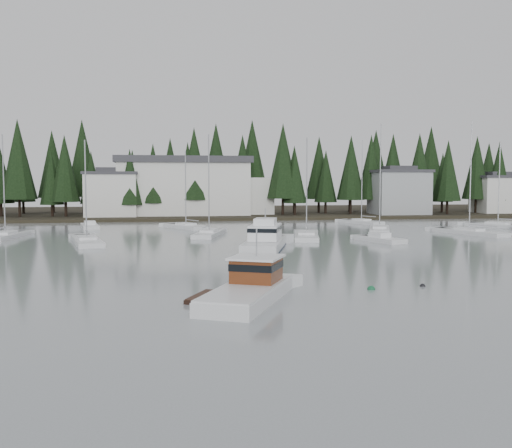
{
  "coord_description": "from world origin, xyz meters",
  "views": [
    {
      "loc": [
        -8.27,
        -26.13,
        6.4
      ],
      "look_at": [
        0.25,
        27.93,
        2.5
      ],
      "focal_mm": 40.0,
      "sensor_mm": 36.0,
      "label": 1
    }
  ],
  "objects_px": {
    "harbor_inn": "(195,187)",
    "sailboat_0": "(306,238)",
    "sailboat_7": "(87,243)",
    "sailboat_12": "(498,227)",
    "sailboat_9": "(361,223)",
    "runabout_1": "(380,240)",
    "sailboat_2": "(186,228)",
    "runabout_3": "(90,227)",
    "house_west": "(111,193)",
    "sailboat_4": "(5,237)",
    "house_east_a": "(399,191)",
    "sailboat_6": "(379,231)",
    "sailboat_10": "(469,234)",
    "house_east_b": "(498,193)",
    "lobster_boat_brown": "(248,291)",
    "sailboat_5": "(209,235)",
    "cabin_cruiser_center": "(265,242)"
  },
  "relations": [
    {
      "from": "harbor_inn",
      "to": "sailboat_0",
      "type": "relative_size",
      "value": 2.4
    },
    {
      "from": "sailboat_7",
      "to": "sailboat_12",
      "type": "relative_size",
      "value": 0.91
    },
    {
      "from": "sailboat_9",
      "to": "runabout_1",
      "type": "height_order",
      "value": "sailboat_9"
    },
    {
      "from": "sailboat_2",
      "to": "runabout_3",
      "type": "bearing_deg",
      "value": 50.07
    },
    {
      "from": "house_west",
      "to": "sailboat_9",
      "type": "distance_m",
      "value": 44.6
    },
    {
      "from": "runabout_1",
      "to": "runabout_3",
      "type": "bearing_deg",
      "value": 35.58
    },
    {
      "from": "sailboat_0",
      "to": "sailboat_12",
      "type": "relative_size",
      "value": 0.96
    },
    {
      "from": "sailboat_2",
      "to": "sailboat_7",
      "type": "distance_m",
      "value": 21.86
    },
    {
      "from": "sailboat_4",
      "to": "house_east_a",
      "type": "bearing_deg",
      "value": -55.26
    },
    {
      "from": "house_east_a",
      "to": "runabout_3",
      "type": "bearing_deg",
      "value": -160.3
    },
    {
      "from": "runabout_1",
      "to": "sailboat_4",
      "type": "bearing_deg",
      "value": 57.08
    },
    {
      "from": "harbor_inn",
      "to": "sailboat_2",
      "type": "bearing_deg",
      "value": -95.51
    },
    {
      "from": "sailboat_9",
      "to": "sailboat_6",
      "type": "bearing_deg",
      "value": 146.9
    },
    {
      "from": "sailboat_12",
      "to": "sailboat_6",
      "type": "bearing_deg",
      "value": 75.45
    },
    {
      "from": "house_west",
      "to": "sailboat_12",
      "type": "bearing_deg",
      "value": -26.54
    },
    {
      "from": "harbor_inn",
      "to": "sailboat_12",
      "type": "height_order",
      "value": "sailboat_12"
    },
    {
      "from": "sailboat_10",
      "to": "runabout_3",
      "type": "bearing_deg",
      "value": 52.94
    },
    {
      "from": "sailboat_2",
      "to": "house_east_b",
      "type": "bearing_deg",
      "value": -97.85
    },
    {
      "from": "house_west",
      "to": "sailboat_7",
      "type": "bearing_deg",
      "value": -88.32
    },
    {
      "from": "lobster_boat_brown",
      "to": "sailboat_5",
      "type": "bearing_deg",
      "value": 24.27
    },
    {
      "from": "cabin_cruiser_center",
      "to": "sailboat_2",
      "type": "bearing_deg",
      "value": 30.23
    },
    {
      "from": "sailboat_0",
      "to": "sailboat_2",
      "type": "distance_m",
      "value": 21.66
    },
    {
      "from": "sailboat_2",
      "to": "sailboat_4",
      "type": "height_order",
      "value": "sailboat_4"
    },
    {
      "from": "sailboat_0",
      "to": "sailboat_9",
      "type": "xyz_separation_m",
      "value": [
        14.57,
        22.24,
        0.03
      ]
    },
    {
      "from": "sailboat_7",
      "to": "house_east_a",
      "type": "bearing_deg",
      "value": -64.91
    },
    {
      "from": "harbor_inn",
      "to": "sailboat_7",
      "type": "distance_m",
      "value": 47.91
    },
    {
      "from": "runabout_1",
      "to": "runabout_3",
      "type": "height_order",
      "value": "same"
    },
    {
      "from": "sailboat_5",
      "to": "runabout_1",
      "type": "height_order",
      "value": "sailboat_5"
    },
    {
      "from": "sailboat_5",
      "to": "sailboat_10",
      "type": "bearing_deg",
      "value": -79.77
    },
    {
      "from": "lobster_boat_brown",
      "to": "sailboat_12",
      "type": "xyz_separation_m",
      "value": [
        43.44,
        45.83,
        -0.43
      ]
    },
    {
      "from": "sailboat_9",
      "to": "sailboat_10",
      "type": "height_order",
      "value": "sailboat_10"
    },
    {
      "from": "sailboat_9",
      "to": "sailboat_4",
      "type": "bearing_deg",
      "value": 85.87
    },
    {
      "from": "harbor_inn",
      "to": "runabout_3",
      "type": "distance_m",
      "value": 29.59
    },
    {
      "from": "cabin_cruiser_center",
      "to": "sailboat_0",
      "type": "height_order",
      "value": "sailboat_0"
    },
    {
      "from": "harbor_inn",
      "to": "lobster_boat_brown",
      "type": "distance_m",
      "value": 78.09
    },
    {
      "from": "sailboat_7",
      "to": "sailboat_2",
      "type": "bearing_deg",
      "value": -43.79
    },
    {
      "from": "sailboat_7",
      "to": "sailboat_12",
      "type": "height_order",
      "value": "sailboat_12"
    },
    {
      "from": "sailboat_0",
      "to": "sailboat_5",
      "type": "relative_size",
      "value": 0.95
    },
    {
      "from": "house_east_a",
      "to": "sailboat_9",
      "type": "bearing_deg",
      "value": -128.24
    },
    {
      "from": "house_east_a",
      "to": "sailboat_6",
      "type": "height_order",
      "value": "sailboat_6"
    },
    {
      "from": "house_west",
      "to": "sailboat_0",
      "type": "xyz_separation_m",
      "value": [
        25.91,
        -40.4,
        -4.59
      ]
    },
    {
      "from": "sailboat_2",
      "to": "sailboat_9",
      "type": "xyz_separation_m",
      "value": [
        28.01,
        5.26,
        0.03
      ]
    },
    {
      "from": "sailboat_9",
      "to": "sailboat_12",
      "type": "relative_size",
      "value": 1.08
    },
    {
      "from": "sailboat_0",
      "to": "sailboat_6",
      "type": "bearing_deg",
      "value": -45.1
    },
    {
      "from": "house_east_a",
      "to": "runabout_1",
      "type": "distance_m",
      "value": 49.56
    },
    {
      "from": "house_east_a",
      "to": "sailboat_7",
      "type": "relative_size",
      "value": 0.92
    },
    {
      "from": "harbor_inn",
      "to": "runabout_1",
      "type": "height_order",
      "value": "harbor_inn"
    },
    {
      "from": "lobster_boat_brown",
      "to": "runabout_1",
      "type": "height_order",
      "value": "lobster_boat_brown"
    },
    {
      "from": "sailboat_4",
      "to": "sailboat_7",
      "type": "bearing_deg",
      "value": -119.53
    },
    {
      "from": "lobster_boat_brown",
      "to": "sailboat_5",
      "type": "distance_m",
      "value": 39.05
    }
  ]
}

